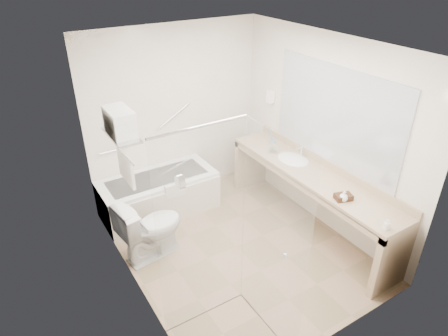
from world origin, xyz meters
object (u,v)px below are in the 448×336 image
vanity_counter (310,186)px  bathtub (159,194)px  amenity_basket (343,197)px  toilet (151,228)px  water_bottle_left (272,145)px

vanity_counter → bathtub: bearing=137.6°
bathtub → amenity_basket: (1.40, -2.03, 0.61)m
bathtub → vanity_counter: 2.09m
vanity_counter → amenity_basket: bearing=-101.0°
toilet → amenity_basket: size_ratio=4.22×
bathtub → amenity_basket: size_ratio=8.46×
water_bottle_left → toilet: bearing=-175.3°
amenity_basket → vanity_counter: bearing=79.0°
toilet → amenity_basket: bearing=-131.8°
toilet → amenity_basket: (1.85, -1.22, 0.49)m
bathtub → water_bottle_left: bearing=-24.1°
toilet → water_bottle_left: water_bottle_left is taller
toilet → amenity_basket: amenity_basket is taller
vanity_counter → amenity_basket: size_ratio=14.28×
bathtub → amenity_basket: 2.54m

